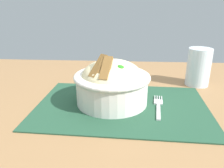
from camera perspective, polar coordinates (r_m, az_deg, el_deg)
name	(u,v)px	position (r m, az deg, el deg)	size (l,w,h in m)	color
table	(113,133)	(0.59, 0.30, -12.30)	(1.08, 0.91, 0.74)	olive
placemat	(122,106)	(0.57, 2.49, -5.57)	(0.42, 0.28, 0.00)	#1E422D
bowl	(112,82)	(0.56, -0.02, 0.40)	(0.21, 0.21, 0.13)	silver
fork	(158,106)	(0.57, 11.66, -5.39)	(0.03, 0.13, 0.00)	#B5B5B5
drinking_glass	(198,69)	(0.74, 21.01, 3.50)	(0.07, 0.07, 0.12)	silver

